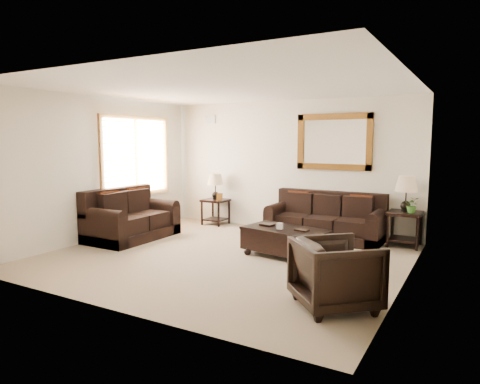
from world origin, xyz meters
The scene contains 11 objects.
room centered at (0.00, 0.00, 1.35)m, with size 5.51×5.01×2.71m.
window centered at (-2.70, 0.90, 1.55)m, with size 0.07×1.96×1.66m.
mirror centered at (1.00, 2.47, 1.85)m, with size 1.50×0.06×1.10m.
air_vent centered at (-1.90, 2.48, 2.35)m, with size 0.25×0.02×0.18m, color #999999.
sofa centered at (1.00, 2.07, 0.32)m, with size 2.17×0.94×0.89m.
loveseat centered at (-2.28, 0.22, 0.35)m, with size 1.02×1.71×0.96m.
end_table_left centered at (-1.59, 2.20, 0.74)m, with size 0.52×0.52×1.14m.
end_table_right centered at (2.42, 2.17, 0.82)m, with size 0.57×0.57×1.26m.
coffee_table centered at (0.83, 0.53, 0.29)m, with size 1.46×0.95×0.57m.
armchair centered at (2.20, -1.20, 0.43)m, with size 0.84×0.79×0.86m, color black.
potted_plant centered at (2.55, 2.07, 0.73)m, with size 0.26×0.29×0.22m, color #2C571E.
Camera 1 is at (3.56, -5.78, 1.88)m, focal length 32.00 mm.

